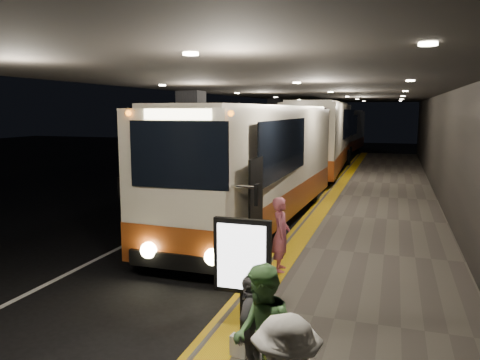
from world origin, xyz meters
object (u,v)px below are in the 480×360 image
Objects in this scene: passenger_waiting_grey at (251,327)px; info_sign at (242,258)px; bag_plain at (239,346)px; passenger_boarding at (281,234)px; passenger_waiting_green at (262,337)px; coach_main at (259,169)px; stanchion_post at (246,274)px; coach_third at (341,134)px; coach_second at (321,140)px.

passenger_waiting_grey is 0.75× the size of info_sign.
bag_plain is (-0.34, 0.50, -0.57)m from passenger_waiting_grey.
passenger_waiting_green reaches higher than passenger_boarding.
bag_plain is at bearing -73.68° from coach_main.
passenger_waiting_grey is 0.83m from bag_plain.
passenger_boarding is 1.16× the size of passenger_waiting_grey.
info_sign is at bearing 103.40° from bag_plain.
coach_main reaches higher than info_sign.
passenger_waiting_grey is at bearing -70.94° from stanchion_post.
coach_main is at bearing 104.24° from bag_plain.
passenger_waiting_green is 1.40m from bag_plain.
coach_third is 32.70m from stanchion_post.
coach_third is 9.80× the size of stanchion_post.
passenger_boarding is (1.88, -4.72, -0.82)m from coach_main.
coach_main is 8.26m from info_sign.
coach_second is (-0.00, 13.51, 0.15)m from coach_main.
passenger_boarding is 0.87× the size of info_sign.
info_sign is (2.04, -7.99, -0.35)m from coach_main.
passenger_waiting_green is at bearing -179.96° from passenger_boarding.
info_sign reaches higher than stanchion_post.
coach_main reaches higher than stanchion_post.
passenger_boarding reaches higher than passenger_waiting_grey.
coach_second is 20.37m from stanchion_post.
coach_third reaches higher than bag_plain.
coach_main is 5.15m from passenger_boarding.
coach_second is 11.06× the size of stanchion_post.
passenger_boarding reaches higher than bag_plain.
passenger_waiting_green is 1.50× the size of stanchion_post.
passenger_waiting_green is 0.91× the size of info_sign.
coach_main is 10.29× the size of stanchion_post.
coach_third is 7.98× the size of passenger_waiting_grey.
stanchion_post is (-0.78, 2.27, -0.14)m from passenger_waiting_grey.
passenger_waiting_green is at bearing -64.70° from info_sign.
coach_third is at bearing 93.81° from bag_plain.
info_sign is at bearing -75.49° from stanchion_post.
passenger_boarding is (1.88, -18.22, -0.98)m from coach_second.
passenger_waiting_grey is (-0.29, 0.52, -0.16)m from passenger_waiting_green.
coach_main is at bearing 11.11° from passenger_boarding.
coach_third is at bearing -6.88° from passenger_boarding.
coach_third is at bearing 93.24° from stanchion_post.
bag_plain is 0.26× the size of stanchion_post.
bag_plain is at bearing -86.56° from coach_second.
coach_main is at bearing 104.25° from stanchion_post.
coach_main is 8.37× the size of passenger_waiting_grey.
passenger_waiting_green is (2.79, -23.05, -0.93)m from coach_second.
coach_main is at bearing -160.91° from passenger_waiting_grey.
info_sign is at bearing -178.36° from passenger_waiting_green.
passenger_boarding is 0.95× the size of passenger_waiting_green.
coach_second reaches higher than passenger_waiting_green.
coach_main is 39.09× the size of bag_plain.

